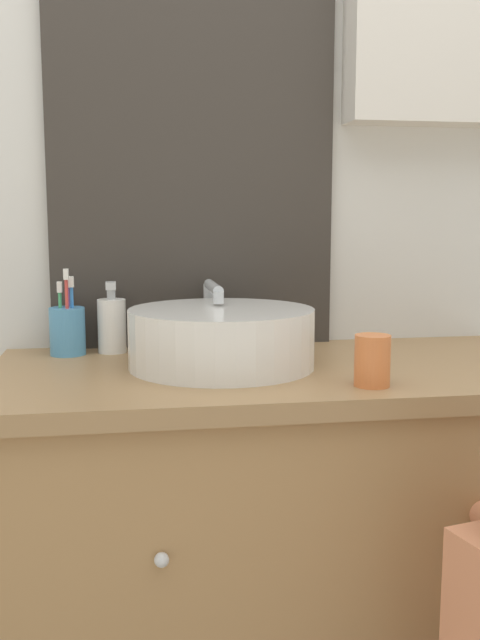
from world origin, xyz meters
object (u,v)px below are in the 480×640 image
at_px(sink_basin, 222,336).
at_px(soap_dispenser, 112,324).
at_px(toothbrush_holder, 67,329).
at_px(drinking_cup, 372,361).

bearing_deg(sink_basin, soap_dispenser, 139.66).
bearing_deg(toothbrush_holder, drinking_cup, -34.74).
relative_size(toothbrush_holder, soap_dispenser, 1.20).
bearing_deg(soap_dispenser, toothbrush_holder, -172.74).
height_order(sink_basin, drinking_cup, sink_basin).
relative_size(sink_basin, toothbrush_holder, 2.27).
height_order(toothbrush_holder, drinking_cup, toothbrush_holder).
bearing_deg(sink_basin, drinking_cup, -41.22).
height_order(soap_dispenser, drinking_cup, soap_dispenser).
relative_size(sink_basin, drinking_cup, 4.67).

